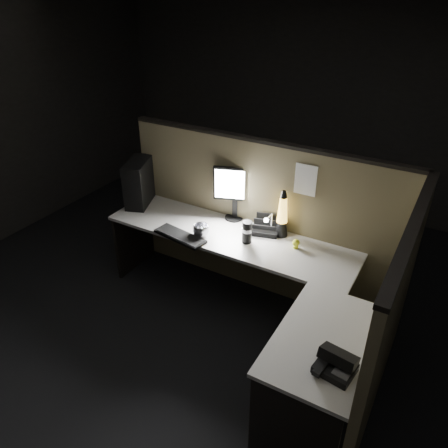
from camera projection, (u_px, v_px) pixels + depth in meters
The scene contains 17 objects.
floor at pixel (209, 343), 3.72m from camera, with size 6.00×6.00×0.00m, color black.
room_shell at pixel (205, 167), 2.91m from camera, with size 6.00×6.00×6.00m.
partition_back at pixel (260, 220), 4.04m from camera, with size 2.66×0.06×1.50m, color brown.
partition_right at pixel (389, 325), 2.85m from camera, with size 0.06×1.66×1.50m, color brown.
desk at pixel (243, 280), 3.54m from camera, with size 2.60×1.60×0.73m.
pc_tower at pixel (139, 182), 4.29m from camera, with size 0.19×0.42×0.44m, color black.
monitor at pixel (235, 188), 3.97m from camera, with size 0.38×0.18×0.51m.
keyboard at pixel (180, 236), 3.82m from camera, with size 0.49×0.16×0.02m, color black.
mouse at pixel (197, 241), 3.74m from camera, with size 0.08×0.06×0.03m, color black.
clip_lamp at pixel (269, 224), 3.79m from camera, with size 0.04×0.16×0.21m.
organizer at pixel (266, 228), 3.89m from camera, with size 0.28×0.26×0.18m.
lava_lamp at pixel (282, 217), 3.77m from camera, with size 0.12×0.12×0.43m.
travel_mug at pixel (247, 232), 3.71m from camera, with size 0.09×0.09×0.20m, color black.
steel_mug at pixel (201, 231), 3.82m from camera, with size 0.14×0.14×0.11m, color #B3B4BA.
figurine at pixel (296, 243), 3.65m from camera, with size 0.06×0.06×0.06m, color yellow.
pinned_paper at pixel (306, 180), 3.58m from camera, with size 0.19×0.00×0.27m, color white.
desk_phone at pixel (336, 363), 2.53m from camera, with size 0.24×0.25×0.13m.
Camera 1 is at (1.46, -2.28, 2.75)m, focal length 35.00 mm.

